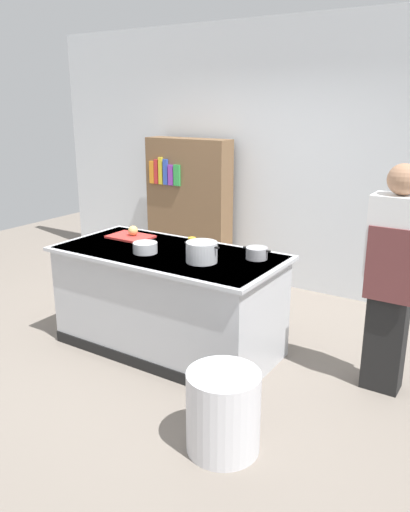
{
  "coord_description": "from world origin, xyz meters",
  "views": [
    {
      "loc": [
        2.51,
        -3.31,
        2.12
      ],
      "look_at": [
        0.25,
        0.2,
        0.85
      ],
      "focal_mm": 35.73,
      "sensor_mm": 36.0,
      "label": 1
    }
  ],
  "objects_px": {
    "juice_cup": "(192,243)",
    "person_chef": "(392,276)",
    "stock_pot": "(202,252)",
    "bookshelf": "(189,208)",
    "sauce_pan": "(257,253)",
    "trash_bin": "(223,411)",
    "mixing_bowl": "(145,248)",
    "onion": "(133,231)"
  },
  "relations": [
    {
      "from": "mixing_bowl",
      "to": "juice_cup",
      "type": "bearing_deg",
      "value": 50.41
    },
    {
      "from": "onion",
      "to": "juice_cup",
      "type": "bearing_deg",
      "value": -1.13
    },
    {
      "from": "stock_pot",
      "to": "juice_cup",
      "type": "distance_m",
      "value": 0.39
    },
    {
      "from": "bookshelf",
      "to": "trash_bin",
      "type": "bearing_deg",
      "value": -52.02
    },
    {
      "from": "onion",
      "to": "mixing_bowl",
      "type": "relative_size",
      "value": 0.45
    },
    {
      "from": "sauce_pan",
      "to": "stock_pot",
      "type": "bearing_deg",
      "value": -136.52
    },
    {
      "from": "person_chef",
      "to": "mixing_bowl",
      "type": "bearing_deg",
      "value": 92.09
    },
    {
      "from": "sauce_pan",
      "to": "person_chef",
      "type": "bearing_deg",
      "value": 6.93
    },
    {
      "from": "sauce_pan",
      "to": "bookshelf",
      "type": "relative_size",
      "value": 0.14
    },
    {
      "from": "stock_pot",
      "to": "bookshelf",
      "type": "distance_m",
      "value": 2.36
    },
    {
      "from": "onion",
      "to": "stock_pot",
      "type": "distance_m",
      "value": 0.99
    },
    {
      "from": "onion",
      "to": "stock_pot",
      "type": "xyz_separation_m",
      "value": [
        0.95,
        -0.29,
        0.02
      ]
    },
    {
      "from": "trash_bin",
      "to": "person_chef",
      "type": "relative_size",
      "value": 0.31
    },
    {
      "from": "mixing_bowl",
      "to": "person_chef",
      "type": "height_order",
      "value": "person_chef"
    },
    {
      "from": "sauce_pan",
      "to": "trash_bin",
      "type": "height_order",
      "value": "sauce_pan"
    },
    {
      "from": "mixing_bowl",
      "to": "juice_cup",
      "type": "height_order",
      "value": "juice_cup"
    },
    {
      "from": "onion",
      "to": "person_chef",
      "type": "relative_size",
      "value": 0.05
    },
    {
      "from": "onion",
      "to": "person_chef",
      "type": "height_order",
      "value": "person_chef"
    },
    {
      "from": "sauce_pan",
      "to": "mixing_bowl",
      "type": "bearing_deg",
      "value": -157.74
    },
    {
      "from": "juice_cup",
      "to": "person_chef",
      "type": "height_order",
      "value": "person_chef"
    },
    {
      "from": "onion",
      "to": "bookshelf",
      "type": "bearing_deg",
      "value": 106.37
    },
    {
      "from": "bookshelf",
      "to": "stock_pot",
      "type": "bearing_deg",
      "value": -52.98
    },
    {
      "from": "stock_pot",
      "to": "sauce_pan",
      "type": "height_order",
      "value": "stock_pot"
    },
    {
      "from": "stock_pot",
      "to": "juice_cup",
      "type": "bearing_deg",
      "value": 135.65
    },
    {
      "from": "stock_pot",
      "to": "person_chef",
      "type": "relative_size",
      "value": 0.18
    },
    {
      "from": "onion",
      "to": "bookshelf",
      "type": "relative_size",
      "value": 0.05
    },
    {
      "from": "onion",
      "to": "trash_bin",
      "type": "bearing_deg",
      "value": -34.25
    },
    {
      "from": "onion",
      "to": "sauce_pan",
      "type": "xyz_separation_m",
      "value": [
        1.28,
        0.03,
        -0.02
      ]
    },
    {
      "from": "stock_pot",
      "to": "person_chef",
      "type": "bearing_deg",
      "value": 17.75
    },
    {
      "from": "sauce_pan",
      "to": "trash_bin",
      "type": "relative_size",
      "value": 0.45
    },
    {
      "from": "mixing_bowl",
      "to": "trash_bin",
      "type": "xyz_separation_m",
      "value": [
        1.25,
        -0.8,
        -0.68
      ]
    },
    {
      "from": "onion",
      "to": "trash_bin",
      "type": "distance_m",
      "value": 2.13
    },
    {
      "from": "stock_pot",
      "to": "trash_bin",
      "type": "xyz_separation_m",
      "value": [
        0.71,
        -0.85,
        -0.71
      ]
    },
    {
      "from": "onion",
      "to": "stock_pot",
      "type": "height_order",
      "value": "stock_pot"
    },
    {
      "from": "person_chef",
      "to": "bookshelf",
      "type": "xyz_separation_m",
      "value": [
        -2.79,
        1.45,
        -0.06
      ]
    },
    {
      "from": "mixing_bowl",
      "to": "bookshelf",
      "type": "bearing_deg",
      "value": 114.59
    },
    {
      "from": "stock_pot",
      "to": "trash_bin",
      "type": "bearing_deg",
      "value": -49.98
    },
    {
      "from": "sauce_pan",
      "to": "trash_bin",
      "type": "distance_m",
      "value": 1.4
    },
    {
      "from": "sauce_pan",
      "to": "bookshelf",
      "type": "distance_m",
      "value": 2.36
    },
    {
      "from": "mixing_bowl",
      "to": "person_chef",
      "type": "distance_m",
      "value": 1.97
    },
    {
      "from": "onion",
      "to": "mixing_bowl",
      "type": "distance_m",
      "value": 0.53
    },
    {
      "from": "trash_bin",
      "to": "mixing_bowl",
      "type": "bearing_deg",
      "value": 147.27
    }
  ]
}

